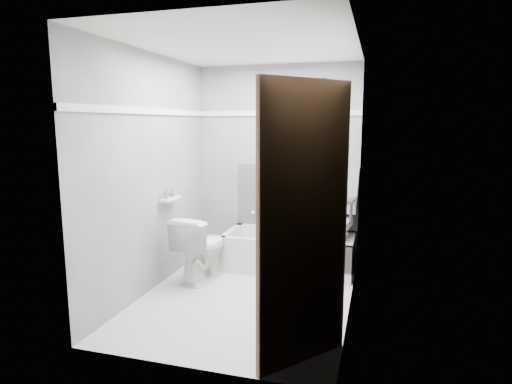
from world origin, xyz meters
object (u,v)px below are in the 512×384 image
(toilet, at_px, (201,248))
(soap_bottle_a, at_px, (166,194))
(soap_bottle_b, at_px, (172,192))
(door, at_px, (337,241))
(office_chair, at_px, (327,215))
(bathtub, at_px, (288,251))

(toilet, distance_m, soap_bottle_a, 0.71)
(soap_bottle_a, bearing_deg, soap_bottle_b, 90.00)
(door, bearing_deg, office_chair, 98.04)
(soap_bottle_b, bearing_deg, bathtub, 27.73)
(toilet, bearing_deg, door, 141.96)
(toilet, relative_size, door, 0.36)
(office_chair, relative_size, soap_bottle_a, 11.54)
(bathtub, bearing_deg, soap_bottle_a, -147.16)
(toilet, distance_m, soap_bottle_b, 0.69)
(office_chair, relative_size, door, 0.54)
(bathtub, bearing_deg, door, -71.25)
(soap_bottle_a, distance_m, soap_bottle_b, 0.14)
(office_chair, xyz_separation_m, toilet, (-1.28, -0.63, -0.31))
(toilet, height_order, soap_bottle_a, soap_bottle_a)
(toilet, xyz_separation_m, door, (1.60, -1.62, 0.65))
(office_chair, distance_m, soap_bottle_b, 1.76)
(office_chair, height_order, door, door)
(toilet, bearing_deg, bathtub, -137.91)
(office_chair, relative_size, toilet, 1.50)
(bathtub, xyz_separation_m, door, (0.75, -2.21, 0.79))
(bathtub, height_order, office_chair, office_chair)
(soap_bottle_b, bearing_deg, office_chair, 22.16)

